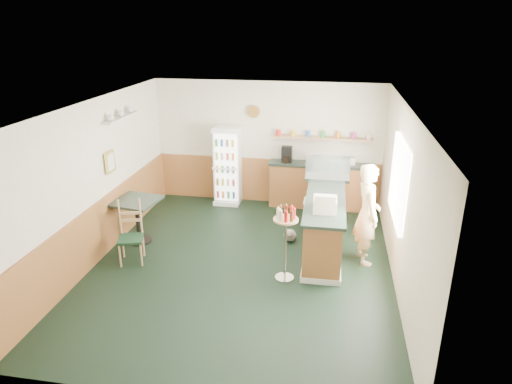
% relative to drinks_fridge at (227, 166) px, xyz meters
% --- Properties ---
extents(ground, '(6.00, 6.00, 0.00)m').
position_rel_drinks_fridge_xyz_m(ground, '(0.86, -2.74, -0.87)').
color(ground, black).
rests_on(ground, ground).
extents(room_envelope, '(5.04, 6.02, 2.72)m').
position_rel_drinks_fridge_xyz_m(room_envelope, '(0.63, -2.01, 0.66)').
color(room_envelope, silver).
rests_on(room_envelope, ground).
extents(service_counter, '(0.68, 3.01, 1.01)m').
position_rel_drinks_fridge_xyz_m(service_counter, '(2.21, -1.66, -0.41)').
color(service_counter, '#955830').
rests_on(service_counter, ground).
extents(back_counter, '(2.24, 0.42, 1.69)m').
position_rel_drinks_fridge_xyz_m(back_counter, '(2.05, 0.06, -0.32)').
color(back_counter, '#955830').
rests_on(back_counter, ground).
extents(drinks_fridge, '(0.57, 0.51, 1.74)m').
position_rel_drinks_fridge_xyz_m(drinks_fridge, '(0.00, 0.00, 0.00)').
color(drinks_fridge, white).
rests_on(drinks_fridge, ground).
extents(display_case, '(0.84, 0.44, 0.48)m').
position_rel_drinks_fridge_xyz_m(display_case, '(2.21, -0.95, 0.38)').
color(display_case, silver).
rests_on(display_case, service_counter).
extents(cash_register, '(0.38, 0.40, 0.22)m').
position_rel_drinks_fridge_xyz_m(cash_register, '(2.21, -2.53, 0.25)').
color(cash_register, beige).
rests_on(cash_register, service_counter).
extents(shopkeeper, '(0.54, 0.67, 1.75)m').
position_rel_drinks_fridge_xyz_m(shopkeeper, '(2.91, -2.24, 0.01)').
color(shopkeeper, tan).
rests_on(shopkeeper, ground).
extents(condiment_stand, '(0.39, 0.39, 1.22)m').
position_rel_drinks_fridge_xyz_m(condiment_stand, '(1.63, -3.04, -0.05)').
color(condiment_stand, silver).
rests_on(condiment_stand, ground).
extents(newspaper_rack, '(0.09, 0.42, 0.51)m').
position_rel_drinks_fridge_xyz_m(newspaper_rack, '(1.85, -1.43, -0.39)').
color(newspaper_rack, black).
rests_on(newspaper_rack, ground).
extents(cafe_table, '(0.87, 0.87, 0.84)m').
position_rel_drinks_fridge_xyz_m(cafe_table, '(-1.19, -2.21, -0.28)').
color(cafe_table, black).
rests_on(cafe_table, ground).
extents(cafe_chair, '(0.50, 0.51, 1.09)m').
position_rel_drinks_fridge_xyz_m(cafe_chair, '(-1.01, -2.85, -0.30)').
color(cafe_chair, black).
rests_on(cafe_chair, ground).
extents(dog_doorstop, '(0.24, 0.31, 0.29)m').
position_rel_drinks_fridge_xyz_m(dog_doorstop, '(1.58, -1.73, -0.73)').
color(dog_doorstop, gray).
rests_on(dog_doorstop, ground).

